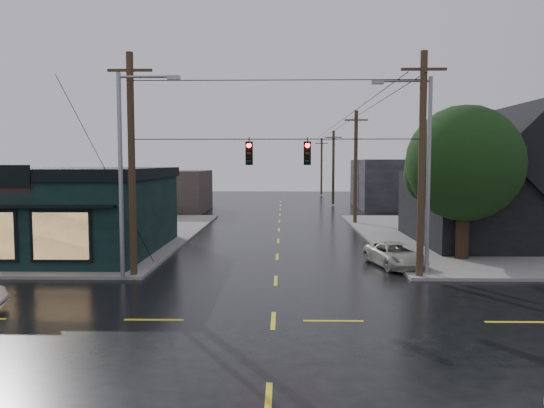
{
  "coord_description": "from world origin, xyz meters",
  "views": [
    {
      "loc": [
        0.31,
        -17.27,
        5.25
      ],
      "look_at": [
        -0.17,
        6.14,
        3.42
      ],
      "focal_mm": 35.0,
      "sensor_mm": 36.0,
      "label": 1
    }
  ],
  "objects_px": {
    "suv_silver": "(395,255)",
    "utility_pole_nw": "(134,278)",
    "utility_pole_ne": "(419,279)",
    "corner_tree": "(464,164)"
  },
  "relations": [
    {
      "from": "suv_silver",
      "to": "utility_pole_nw",
      "type": "bearing_deg",
      "value": -179.92
    },
    {
      "from": "suv_silver",
      "to": "utility_pole_ne",
      "type": "bearing_deg",
      "value": -92.34
    },
    {
      "from": "utility_pole_ne",
      "to": "corner_tree",
      "type": "bearing_deg",
      "value": 52.87
    },
    {
      "from": "utility_pole_nw",
      "to": "utility_pole_ne",
      "type": "xyz_separation_m",
      "value": [
        13.0,
        0.0,
        0.0
      ]
    },
    {
      "from": "corner_tree",
      "to": "utility_pole_ne",
      "type": "distance_m",
      "value": 7.67
    },
    {
      "from": "utility_pole_ne",
      "to": "suv_silver",
      "type": "distance_m",
      "value": 2.9
    },
    {
      "from": "corner_tree",
      "to": "utility_pole_ne",
      "type": "relative_size",
      "value": 0.8
    },
    {
      "from": "corner_tree",
      "to": "suv_silver",
      "type": "height_order",
      "value": "corner_tree"
    },
    {
      "from": "corner_tree",
      "to": "utility_pole_nw",
      "type": "bearing_deg",
      "value": -164.68
    },
    {
      "from": "corner_tree",
      "to": "suv_silver",
      "type": "bearing_deg",
      "value": -156.41
    }
  ]
}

